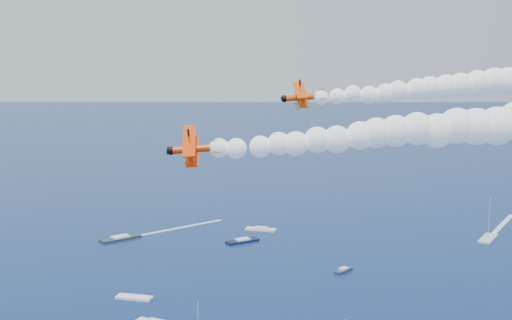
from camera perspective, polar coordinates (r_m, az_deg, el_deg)
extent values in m
cube|color=#2A2D38|center=(244.20, -11.86, -6.76)|extent=(15.32, 12.00, 0.70)
cube|color=silver|center=(253.41, 19.74, -6.52)|extent=(11.94, 13.27, 0.70)
cube|color=white|center=(185.35, -10.67, -11.81)|extent=(10.63, 6.68, 0.70)
cube|color=#303440|center=(205.82, 7.71, -9.62)|extent=(6.89, 6.32, 0.70)
cube|color=white|center=(251.13, 0.44, -6.13)|extent=(12.32, 7.95, 0.70)
cube|color=black|center=(235.63, -1.21, -7.14)|extent=(12.69, 8.35, 0.70)
cube|color=white|center=(256.89, -6.57, -5.92)|extent=(33.37, 21.68, 0.04)
cube|color=white|center=(278.03, 20.89, -5.31)|extent=(25.55, 30.72, 0.04)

